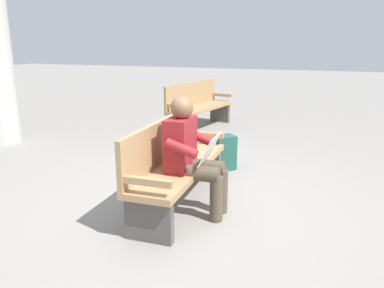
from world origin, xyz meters
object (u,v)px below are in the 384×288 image
object	(u,v)px
bench_near	(174,163)
backpack	(223,153)
person_seated	(191,153)
bench_far	(198,105)

from	to	relation	value
bench_near	backpack	world-z (taller)	bench_near
bench_near	person_seated	bearing A→B (deg)	58.73
bench_near	bench_far	distance (m)	3.64
person_seated	backpack	bearing A→B (deg)	-179.31
bench_near	person_seated	world-z (taller)	person_seated
backpack	bench_far	size ratio (longest dim) A/B	0.25
bench_near	person_seated	xyz separation A→B (m)	(0.14, 0.24, 0.17)
bench_near	bench_far	bearing A→B (deg)	-166.36
person_seated	bench_far	distance (m)	3.84
bench_near	backpack	size ratio (longest dim) A/B	3.89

